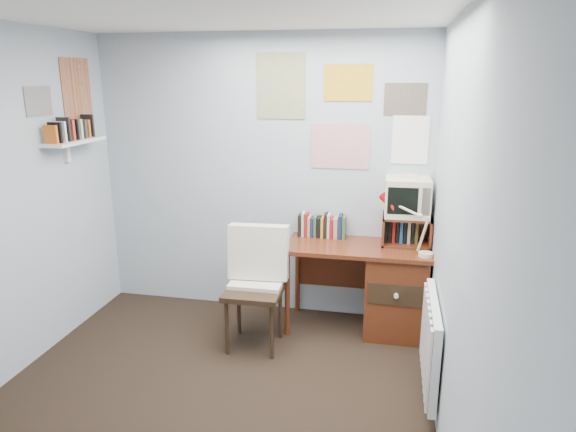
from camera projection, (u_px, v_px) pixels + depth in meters
name	position (u px, v px, depth m)	size (l,w,h in m)	color
ground	(196.00, 421.00, 3.28)	(3.50, 3.50, 0.00)	black
back_wall	(262.00, 178.00, 4.61)	(3.00, 0.02, 2.50)	#A3AFBA
right_wall	(457.00, 252.00, 2.66)	(0.02, 3.50, 2.50)	#A3AFBA
ceiling	(173.00, 2.00, 2.62)	(3.00, 3.50, 0.02)	white
desk	(389.00, 287.00, 4.35)	(1.20, 0.55, 0.76)	#5D2815
desk_chair	(254.00, 292.00, 4.08)	(0.49, 0.46, 0.95)	black
desk_lamp	(427.00, 231.00, 3.99)	(0.30, 0.25, 0.42)	red
tv_riser	(406.00, 230.00, 4.30)	(0.40, 0.30, 0.25)	#5D2815
crt_tv	(407.00, 195.00, 4.24)	(0.36, 0.34, 0.34)	beige
book_row	(333.00, 225.00, 4.49)	(0.60, 0.14, 0.22)	#5D2815
radiator	(431.00, 343.00, 3.41)	(0.09, 0.80, 0.60)	white
wall_shelf	(74.00, 141.00, 4.17)	(0.20, 0.62, 0.24)	white
posters_back	(341.00, 111.00, 4.31)	(1.20, 0.01, 0.90)	white
posters_left	(58.00, 93.00, 4.08)	(0.01, 0.70, 0.60)	white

